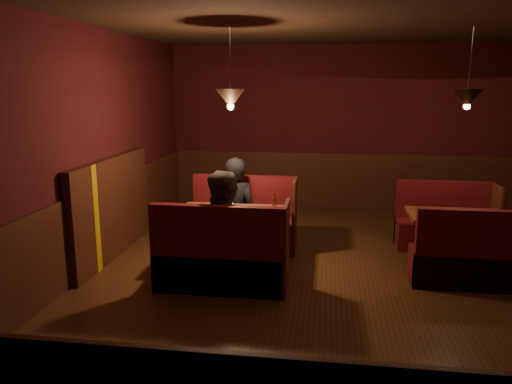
# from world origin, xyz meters

# --- Properties ---
(room) EXTENTS (6.02, 7.02, 2.92)m
(room) POSITION_xyz_m (-0.28, 0.05, 1.05)
(room) COLOR #3B2611
(room) RESTS_ON ground
(main_table) EXTENTS (1.31, 0.80, 0.92)m
(main_table) POSITION_xyz_m (-1.30, 0.25, 0.54)
(main_table) COLOR brown
(main_table) RESTS_ON ground
(main_bench_far) EXTENTS (1.45, 0.52, 0.99)m
(main_bench_far) POSITION_xyz_m (-1.29, 0.99, 0.31)
(main_bench_far) COLOR #470F14
(main_bench_far) RESTS_ON ground
(main_bench_near) EXTENTS (1.45, 0.52, 0.99)m
(main_bench_near) POSITION_xyz_m (-1.29, -0.50, 0.31)
(main_bench_near) COLOR #470F14
(main_bench_near) RESTS_ON ground
(second_table) EXTENTS (1.16, 0.74, 0.65)m
(second_table) POSITION_xyz_m (1.41, 0.67, 0.48)
(second_table) COLOR brown
(second_table) RESTS_ON ground
(second_bench_far) EXTENTS (1.28, 0.48, 0.91)m
(second_bench_far) POSITION_xyz_m (1.44, 1.36, 0.29)
(second_bench_far) COLOR #470F14
(second_bench_far) RESTS_ON ground
(second_bench_near) EXTENTS (1.28, 0.48, 0.91)m
(second_bench_near) POSITION_xyz_m (1.44, -0.02, 0.29)
(second_bench_near) COLOR #470F14
(second_bench_near) RESTS_ON ground
(diner_a) EXTENTS (0.65, 0.48, 1.63)m
(diner_a) POSITION_xyz_m (-1.38, 0.84, 0.82)
(diner_a) COLOR black
(diner_a) RESTS_ON ground
(diner_b) EXTENTS (0.81, 0.64, 1.64)m
(diner_b) POSITION_xyz_m (-1.26, -0.35, 0.82)
(diner_b) COLOR #39302B
(diner_b) RESTS_ON ground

